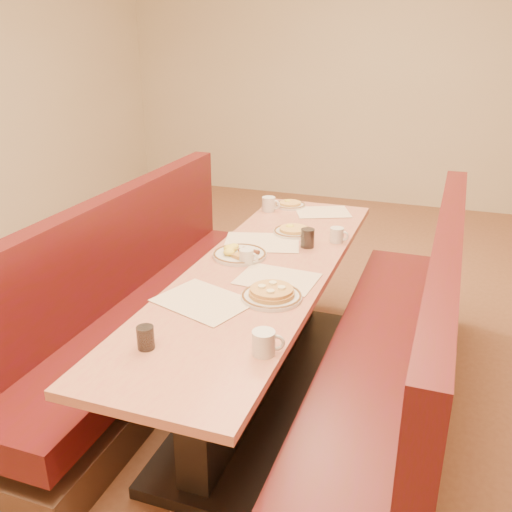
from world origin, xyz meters
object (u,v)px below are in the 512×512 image
(diner_table, at_px, (261,333))
(pancake_plate, at_px, (272,294))
(coffee_mug_d, at_px, (269,204))
(booth_left, at_px, (142,313))
(coffee_mug_c, at_px, (337,235))
(soda_tumbler_near, at_px, (146,338))
(soda_tumbler_mid, at_px, (308,238))
(coffee_mug_b, at_px, (247,257))
(coffee_mug_a, at_px, (265,342))
(booth_right, at_px, (399,360))
(eggs_plate, at_px, (239,254))

(diner_table, relative_size, pancake_plate, 8.89)
(coffee_mug_d, bearing_deg, booth_left, -112.59)
(pancake_plate, relative_size, coffee_mug_d, 2.21)
(coffee_mug_c, distance_m, soda_tumbler_near, 1.48)
(pancake_plate, distance_m, soda_tumbler_mid, 0.70)
(coffee_mug_c, bearing_deg, coffee_mug_b, -120.46)
(pancake_plate, distance_m, coffee_mug_c, 0.84)
(soda_tumbler_mid, bearing_deg, coffee_mug_a, -83.03)
(soda_tumbler_mid, bearing_deg, booth_left, -156.21)
(diner_table, bearing_deg, booth_right, 0.00)
(diner_table, height_order, booth_right, booth_right)
(coffee_mug_a, relative_size, coffee_mug_b, 1.17)
(diner_table, height_order, coffee_mug_d, coffee_mug_d)
(pancake_plate, relative_size, coffee_mug_c, 2.50)
(pancake_plate, bearing_deg, eggs_plate, 127.56)
(coffee_mug_a, distance_m, soda_tumbler_mid, 1.16)
(eggs_plate, relative_size, soda_tumbler_mid, 2.74)
(coffee_mug_a, distance_m, coffee_mug_b, 0.89)
(coffee_mug_b, distance_m, coffee_mug_d, 0.94)
(coffee_mug_b, height_order, coffee_mug_d, coffee_mug_d)
(pancake_plate, bearing_deg, coffee_mug_c, 81.55)
(booth_right, xyz_separation_m, pancake_plate, (-0.57, -0.31, 0.41))
(eggs_plate, height_order, soda_tumbler_mid, soda_tumbler_mid)
(soda_tumbler_mid, bearing_deg, soda_tumbler_near, -103.44)
(eggs_plate, xyz_separation_m, coffee_mug_b, (0.08, -0.08, 0.02))
(coffee_mug_c, bearing_deg, booth_left, -145.69)
(coffee_mug_b, relative_size, coffee_mug_d, 0.84)
(coffee_mug_a, bearing_deg, booth_left, 123.05)
(coffee_mug_c, distance_m, coffee_mug_d, 0.71)
(eggs_plate, distance_m, soda_tumbler_mid, 0.41)
(diner_table, distance_m, coffee_mug_b, 0.43)
(booth_right, bearing_deg, coffee_mug_a, -120.30)
(eggs_plate, relative_size, coffee_mug_b, 2.74)
(coffee_mug_d, xyz_separation_m, soda_tumbler_mid, (0.42, -0.57, 0.00))
(coffee_mug_c, bearing_deg, diner_table, -111.39)
(soda_tumbler_near, distance_m, soda_tumbler_mid, 1.31)
(diner_table, height_order, pancake_plate, pancake_plate)
(booth_right, bearing_deg, coffee_mug_b, 177.45)
(booth_left, relative_size, coffee_mug_c, 22.26)
(booth_right, relative_size, soda_tumbler_mid, 23.40)
(booth_right, relative_size, soda_tumbler_near, 26.74)
(booth_right, xyz_separation_m, coffee_mug_a, (-0.45, -0.77, 0.44))
(coffee_mug_d, height_order, soda_tumbler_mid, soda_tumbler_mid)
(coffee_mug_c, bearing_deg, coffee_mug_d, 149.37)
(coffee_mug_d, bearing_deg, eggs_plate, -79.75)
(pancake_plate, height_order, soda_tumbler_near, soda_tumbler_near)
(booth_right, height_order, soda_tumbler_near, booth_right)
(coffee_mug_b, relative_size, soda_tumbler_near, 1.14)
(diner_table, xyz_separation_m, soda_tumbler_near, (-0.16, -0.88, 0.42))
(soda_tumbler_near, bearing_deg, coffee_mug_a, 14.66)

